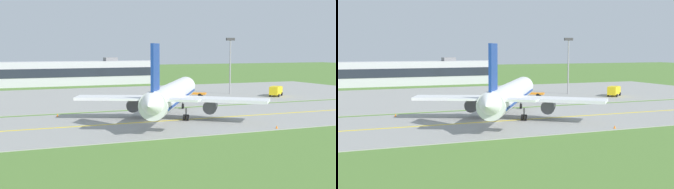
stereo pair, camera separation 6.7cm
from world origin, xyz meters
TOP-DOWN VIEW (x-y plane):
  - ground_plane at (0.00, 0.00)m, footprint 500.00×500.00m
  - taxiway_strip at (0.00, 0.00)m, footprint 240.00×28.00m
  - apron_pad at (10.00, 42.00)m, footprint 140.00×52.00m
  - taxiway_centreline at (0.00, 0.00)m, footprint 220.00×0.60m
  - airplane_lead at (4.40, 1.75)m, footprint 29.51×35.37m
  - service_truck_baggage at (42.94, 26.23)m, footprint 5.84×5.53m
  - service_truck_catering at (22.88, 34.59)m, footprint 6.40×5.38m
  - terminal_building at (5.31, 81.86)m, footprint 52.65×8.24m
  - apron_light_mast at (35.04, 35.39)m, footprint 2.40×0.50m
  - traffic_cone_near_edge at (-13.23, 11.66)m, footprint 0.44×0.44m
  - traffic_cone_mid_edge at (15.09, -13.16)m, footprint 0.44×0.44m

SIDE VIEW (x-z plane):
  - ground_plane at x=0.00m, z-range 0.00..0.00m
  - taxiway_strip at x=0.00m, z-range 0.00..0.10m
  - apron_pad at x=10.00m, z-range 0.00..0.10m
  - taxiway_centreline at x=0.00m, z-range 0.10..0.11m
  - traffic_cone_near_edge at x=-13.23m, z-range 0.00..0.60m
  - traffic_cone_mid_edge at x=15.09m, z-range 0.00..0.60m
  - service_truck_catering at x=22.88m, z-range -0.11..2.48m
  - service_truck_baggage at x=42.94m, z-range 0.23..2.83m
  - terminal_building at x=5.31m, z-range -0.57..8.37m
  - airplane_lead at x=4.40m, z-range -2.22..10.48m
  - apron_light_mast at x=35.04m, z-range 1.98..16.68m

